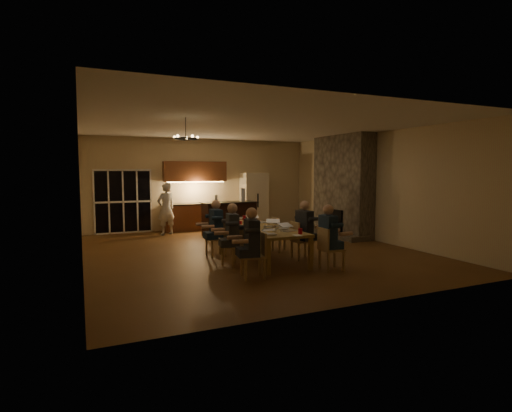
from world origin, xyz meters
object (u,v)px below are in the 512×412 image
object	(u,v)px
chair_right_far	(282,234)
redcup_far	(244,218)
chandelier	(186,139)
redcup_near	(300,231)
laptop_c	(250,223)
plate_far	(262,222)
person_right_near	(328,237)
person_right_mid	(304,230)
chair_right_near	(332,249)
can_right	(269,222)
plate_near	(284,228)
laptop_b	(289,226)
dining_table	(261,243)
mug_back	(235,222)
bar_island	(229,218)
bar_blender	(243,195)
laptop_f	(253,217)
can_cola	(233,218)
chair_right_mid	(302,240)
person_left_near	(252,243)
chair_left_mid	(234,246)
laptop_d	(273,222)
person_left_mid	(233,235)
laptop_e	(236,218)
mug_mid	(257,222)
refrigerator	(254,200)
chair_left_near	(253,255)
can_silver	(274,228)
person_left_far	(216,228)
redcup_mid	(240,223)
standing_person	(166,209)
plate_left	(262,233)
laptop_a	(268,229)
bar_bottle	(216,199)

from	to	relation	value
chair_right_far	redcup_far	size ratio (longest dim) A/B	7.42
chandelier	redcup_near	distance (m)	3.12
laptop_c	plate_far	bearing A→B (deg)	-112.24
person_right_near	person_right_mid	xyz separation A→B (m)	(0.06, 1.06, 0.00)
chair_right_near	can_right	bearing A→B (deg)	18.64
plate_near	plate_far	size ratio (longest dim) A/B	0.96
laptop_b	chair_right_far	bearing A→B (deg)	52.06
dining_table	mug_back	world-z (taller)	mug_back
bar_island	bar_blender	distance (m)	0.91
laptop_f	plate_far	xyz separation A→B (m)	(0.11, -0.27, -0.10)
laptop_f	can_cola	size ratio (longest dim) A/B	2.67
bar_island	chair_right_far	distance (m)	3.05
chair_right_near	laptop_f	size ratio (longest dim) A/B	2.78
chair_right_mid	can_right	bearing A→B (deg)	31.95
person_left_near	person_right_near	xyz separation A→B (m)	(1.74, 0.02, 0.00)
redcup_near	person_right_near	bearing A→B (deg)	-28.44
chair_left_mid	laptop_c	size ratio (longest dim) A/B	2.78
laptop_d	bar_blender	xyz separation A→B (m)	(0.72, 3.70, 0.43)
bar_island	plate_near	size ratio (longest dim) A/B	6.92
person_left_mid	laptop_e	world-z (taller)	person_left_mid
mug_mid	can_right	size ratio (longest dim) A/B	0.83
refrigerator	person_left_near	xyz separation A→B (m)	(-2.94, -6.61, -0.31)
chair_left_near	chandelier	xyz separation A→B (m)	(-0.91, 1.48, 2.31)
chair_left_mid	chair_left_near	bearing A→B (deg)	-20.86
chair_right_near	can_silver	size ratio (longest dim) A/B	7.42
laptop_f	mug_mid	bearing A→B (deg)	-96.93
redcup_far	person_left_near	bearing A→B (deg)	-109.61
redcup_far	person_left_far	bearing A→B (deg)	-142.79
laptop_d	bar_blender	size ratio (longest dim) A/B	0.75
bar_blender	redcup_mid	bearing A→B (deg)	-99.18
bar_island	laptop_e	size ratio (longest dim) A/B	5.60
person_left_near	plate_near	world-z (taller)	person_left_near
person_right_mid	redcup_mid	distance (m)	1.54
standing_person	laptop_c	bearing A→B (deg)	82.66
laptop_b	laptop_f	distance (m)	1.84
person_left_far	can_right	size ratio (longest dim) A/B	11.50
person_right_mid	person_left_far	bearing A→B (deg)	50.10
chair_left_mid	redcup_near	distance (m)	1.49
plate_left	plate_far	world-z (taller)	same
person_right_mid	laptop_d	bearing A→B (deg)	44.90
laptop_a	bar_blender	bearing A→B (deg)	-96.49
person_left_near	can_silver	distance (m)	1.27
standing_person	can_right	bearing A→B (deg)	92.10
standing_person	can_silver	size ratio (longest dim) A/B	14.19
chair_right_near	person_right_mid	world-z (taller)	person_right_mid
chair_left_near	laptop_d	size ratio (longest dim) A/B	2.78
chandelier	bar_bottle	size ratio (longest dim) A/B	2.25
mug_mid	mug_back	bearing A→B (deg)	149.48
redcup_near	person_right_mid	bearing A→B (deg)	54.16
bar_bottle	bar_blender	xyz separation A→B (m)	(0.97, 0.15, 0.09)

